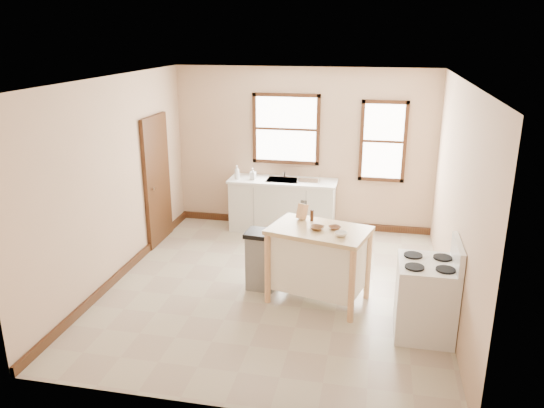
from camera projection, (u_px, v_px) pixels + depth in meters
The scene contains 23 objects.
floor at pixel (275, 287), 7.29m from camera, with size 5.00×5.00×0.00m, color #AFA58B.
ceiling at pixel (275, 79), 6.42m from camera, with size 5.00×5.00×0.00m, color white.
wall_back at pixel (303, 150), 9.19m from camera, with size 4.50×0.04×2.80m, color tan.
wall_left at pixel (115, 180), 7.29m from camera, with size 0.04×5.00×2.80m, color tan.
wall_right at pixel (457, 200), 6.43m from camera, with size 0.04×5.00×2.80m, color tan.
window_main at pixel (286, 129), 9.12m from camera, with size 1.17×0.06×1.22m, color #391A0F, non-canonical shape.
window_side at pixel (383, 141), 8.85m from camera, with size 0.77×0.06×1.37m, color #391A0F, non-canonical shape.
door_left at pixel (157, 180), 8.60m from camera, with size 0.06×0.90×2.10m, color #391A0F.
baseboard_back at pixel (301, 223), 9.57m from camera, with size 4.50×0.04×0.12m, color #391A0F.
baseboard_left at pixel (125, 269), 7.70m from camera, with size 0.04×5.00×0.12m, color #391A0F.
sink_counter at pixel (283, 205), 9.26m from camera, with size 1.86×0.62×0.92m, color beige, non-canonical shape.
faucet at pixel (285, 171), 9.25m from camera, with size 0.03×0.03×0.22m, color silver.
soap_bottle_a at pixel (237, 172), 9.14m from camera, with size 0.09×0.09×0.24m, color #B2B2B2.
soap_bottle_b at pixel (253, 174), 9.10m from camera, with size 0.09×0.09×0.20m, color #B2B2B2.
dish_rack at pixel (309, 179), 9.00m from camera, with size 0.37×0.28×0.09m, color silver, non-canonical shape.
kitchen_island at pixel (318, 265), 6.80m from camera, with size 1.22×0.78×1.00m, color tan, non-canonical shape.
knife_block at pixel (302, 212), 6.94m from camera, with size 0.10×0.10×0.20m, color tan, non-canonical shape.
pepper_grinder at pixel (312, 215), 6.89m from camera, with size 0.04×0.04×0.15m, color #3C1F10.
bowl_a at pixel (317, 228), 6.60m from camera, with size 0.18×0.18×0.04m, color brown.
bowl_b at pixel (335, 228), 6.62m from camera, with size 0.15×0.15×0.04m, color brown.
bowl_c at pixel (341, 234), 6.40m from camera, with size 0.15×0.15×0.05m, color white.
trash_bin at pixel (262, 260), 7.17m from camera, with size 0.42×0.35×0.82m, color gray, non-canonical shape.
gas_stove at pixel (426, 288), 6.02m from camera, with size 0.71×0.72×1.16m, color silver, non-canonical shape.
Camera 1 is at (1.28, -6.45, 3.36)m, focal length 35.00 mm.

